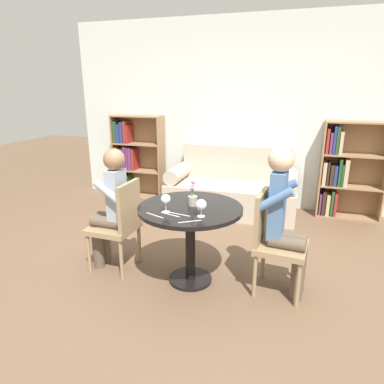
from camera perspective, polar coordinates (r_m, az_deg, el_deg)
The scene contains 17 objects.
ground_plane at distance 3.33m, azimuth -0.27°, elevation -14.47°, with size 16.00×16.00×0.00m, color brown.
back_wall at distance 5.18m, azimuth 7.99°, elevation 12.64°, with size 5.20×0.05×2.70m.
round_table at distance 3.06m, azimuth -0.28°, elevation -5.07°, with size 0.93×0.93×0.74m.
couch at distance 4.96m, azimuth 6.66°, elevation 0.24°, with size 1.81×0.80×0.92m.
bookshelf_left at distance 5.66m, azimuth -9.82°, elevation 5.74°, with size 0.82×0.28×1.32m.
bookshelf_right at distance 5.10m, azimuth 23.92°, elevation 3.13°, with size 0.82×0.28×1.32m.
chair_left at distance 3.38m, azimuth -12.01°, elevation -4.93°, with size 0.43×0.43×0.90m.
chair_right at distance 3.05m, azimuth 13.39°, elevation -7.51°, with size 0.46×0.46×0.90m.
person_left at distance 3.38m, azimuth -13.47°, elevation -2.38°, with size 0.43×0.35×1.21m.
person_right at distance 2.96m, azimuth 15.27°, elevation -4.31°, with size 0.44×0.37×1.29m.
wine_glass_left at distance 2.85m, azimuth -4.40°, elevation -1.25°, with size 0.08×0.08×0.16m.
wine_glass_right at distance 2.75m, azimuth 1.53°, elevation -2.23°, with size 0.09×0.09×0.15m.
flower_vase at distance 3.02m, azimuth 0.11°, elevation -1.00°, with size 0.09×0.09×0.23m.
knife_left_setting at distance 2.83m, azimuth -2.04°, elevation -3.74°, with size 0.19×0.05×0.00m.
fork_left_setting at distance 2.83m, azimuth -3.65°, elevation -3.78°, with size 0.19×0.06×0.00m.
knife_right_setting at distance 2.68m, azimuth -0.36°, elevation -4.93°, with size 0.16×0.11×0.00m.
fork_right_setting at distance 2.82m, azimuth -6.23°, elevation -3.89°, with size 0.18×0.08×0.00m.
Camera 1 is at (0.86, -2.70, 1.75)m, focal length 32.00 mm.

